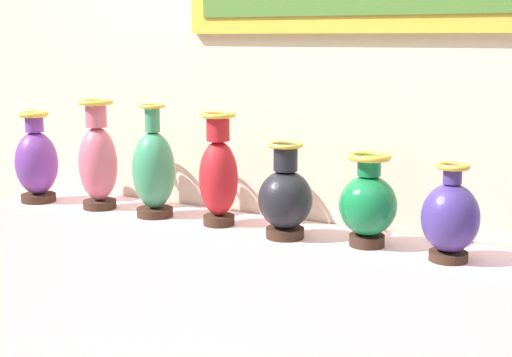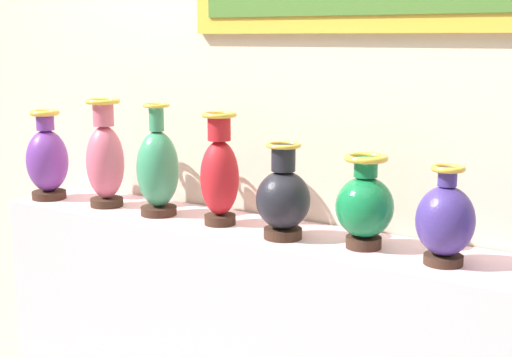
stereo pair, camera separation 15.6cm
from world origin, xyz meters
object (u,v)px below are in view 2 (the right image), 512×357
object	(u,v)px
vase_violet	(47,160)
vase_indigo	(445,221)
vase_rose	(105,159)
vase_emerald	(365,205)
vase_onyx	(283,198)
vase_crimson	(220,174)
vase_jade	(158,169)

from	to	relation	value
vase_violet	vase_indigo	bearing A→B (deg)	0.77
vase_violet	vase_rose	world-z (taller)	vase_rose
vase_emerald	vase_indigo	bearing A→B (deg)	-5.99
vase_onyx	vase_emerald	distance (m)	0.29
vase_crimson	vase_indigo	xyz separation A→B (m)	(0.85, -0.02, -0.05)
vase_violet	vase_jade	size ratio (longest dim) A/B	0.88
vase_onyx	vase_violet	bearing A→B (deg)	-179.58
vase_emerald	vase_indigo	distance (m)	0.28
vase_jade	vase_emerald	xyz separation A→B (m)	(0.86, 0.02, -0.04)
vase_jade	vase_onyx	world-z (taller)	vase_jade
vase_violet	vase_crimson	size ratio (longest dim) A/B	0.92
vase_onyx	vase_indigo	bearing A→B (deg)	1.48
vase_crimson	vase_emerald	size ratio (longest dim) A/B	1.34
vase_rose	vase_crimson	world-z (taller)	vase_rose
vase_indigo	vase_rose	bearing A→B (deg)	179.65
vase_jade	vase_indigo	size ratio (longest dim) A/B	1.42
vase_onyx	vase_rose	bearing A→B (deg)	178.45
vase_rose	vase_emerald	xyz separation A→B (m)	(1.13, 0.02, -0.05)
vase_rose	vase_indigo	size ratio (longest dim) A/B	1.44
vase_onyx	vase_indigo	xyz separation A→B (m)	(0.56, 0.01, -0.00)
vase_crimson	vase_onyx	world-z (taller)	vase_crimson
vase_rose	vase_jade	size ratio (longest dim) A/B	1.01
vase_rose	vase_jade	distance (m)	0.28
vase_jade	vase_onyx	xyz separation A→B (m)	(0.58, -0.02, -0.04)
vase_crimson	vase_violet	bearing A→B (deg)	-177.08
vase_violet	vase_onyx	world-z (taller)	vase_violet
vase_jade	vase_crimson	xyz separation A→B (m)	(0.28, 0.01, 0.01)
vase_violet	vase_onyx	bearing A→B (deg)	0.42
vase_crimson	vase_indigo	size ratio (longest dim) A/B	1.36
vase_jade	vase_onyx	size ratio (longest dim) A/B	1.31
vase_violet	vase_emerald	xyz separation A→B (m)	(1.44, 0.05, -0.02)
vase_jade	vase_crimson	size ratio (longest dim) A/B	1.04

